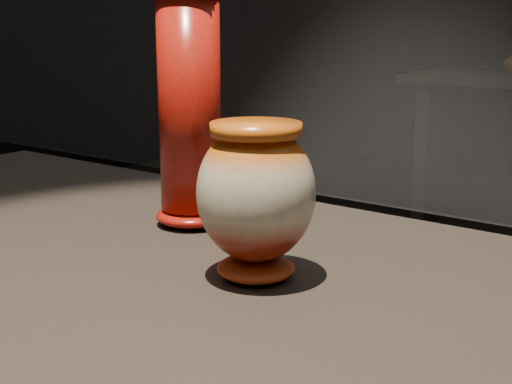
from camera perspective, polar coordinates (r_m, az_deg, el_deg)
main_vase at (r=0.83m, az=-0.00°, el=-0.23°), size 0.18×0.18×0.19m
tall_vase at (r=1.05m, az=-5.32°, el=6.18°), size 0.13×0.13×0.34m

